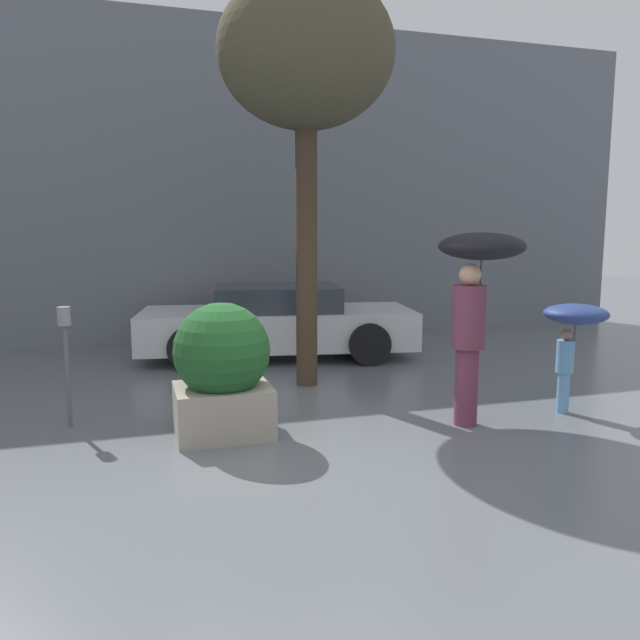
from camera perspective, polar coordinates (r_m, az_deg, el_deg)
ground_plane at (r=6.09m, az=-2.21°, el=-12.24°), size 40.00×40.00×0.00m
building_facade at (r=12.13m, az=-10.34°, el=12.26°), size 18.00×0.30×6.00m
planter_box at (r=6.54m, az=-8.93°, el=-4.39°), size 1.00×1.00×1.40m
person_adult at (r=6.93m, az=14.13°, el=3.47°), size 0.93×0.93×2.10m
person_child at (r=7.74m, az=22.19°, el=-0.34°), size 0.72×0.72×1.29m
parked_car_near at (r=10.53m, az=-3.89°, el=-0.22°), size 4.75×2.53×1.20m
street_tree at (r=8.73m, az=-1.29°, el=22.84°), size 2.31×2.31×5.38m
parking_meter at (r=7.22m, az=-22.24°, el=-1.83°), size 0.14×0.14×1.32m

